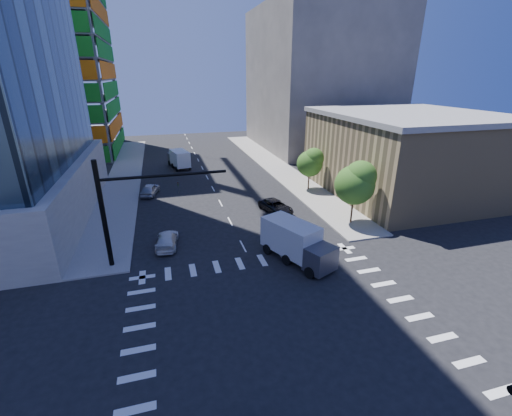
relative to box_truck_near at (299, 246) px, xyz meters
name	(u,v)px	position (x,y,z in m)	size (l,w,h in m)	color
ground	(288,332)	(-3.96, -8.02, -1.47)	(160.00, 160.00, 0.00)	black
road_markings	(288,332)	(-3.96, -8.02, -1.46)	(20.00, 20.00, 0.01)	silver
sidewalk_ne	(274,165)	(8.54, 31.98, -1.39)	(5.00, 60.00, 0.15)	gray
sidewalk_nw	(125,176)	(-16.46, 31.98, -1.39)	(5.00, 60.00, 0.15)	gray
construction_building	(27,17)	(-31.38, 53.91, 23.15)	(25.16, 34.50, 70.60)	slate
commercial_building	(407,153)	(21.04, 13.98, 3.85)	(20.50, 22.50, 10.60)	#968057
bg_building_ne	(318,80)	(23.04, 46.98, 12.53)	(24.00, 30.00, 28.00)	#5D5753
signal_mast_nw	(122,204)	(-13.96, 3.48, 4.03)	(10.20, 0.40, 9.00)	black
tree_south	(357,182)	(8.67, 5.89, 3.22)	(4.16, 4.16, 6.82)	#382316
tree_north	(311,162)	(8.97, 17.89, 2.52)	(3.54, 3.52, 5.78)	#382316
car_nb_far	(276,206)	(1.78, 11.30, -0.77)	(2.30, 4.99, 1.39)	black
car_sb_near	(167,240)	(-10.80, 5.95, -0.80)	(1.86, 4.58, 1.33)	silver
car_sb_mid	(150,189)	(-12.46, 21.66, -0.70)	(1.81, 4.49, 1.53)	#AEB0B7
box_truck_near	(299,246)	(0.00, 0.00, 0.00)	(5.02, 6.87, 3.32)	black
box_truck_far	(179,160)	(-7.77, 35.41, -0.11)	(3.68, 6.26, 3.08)	black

